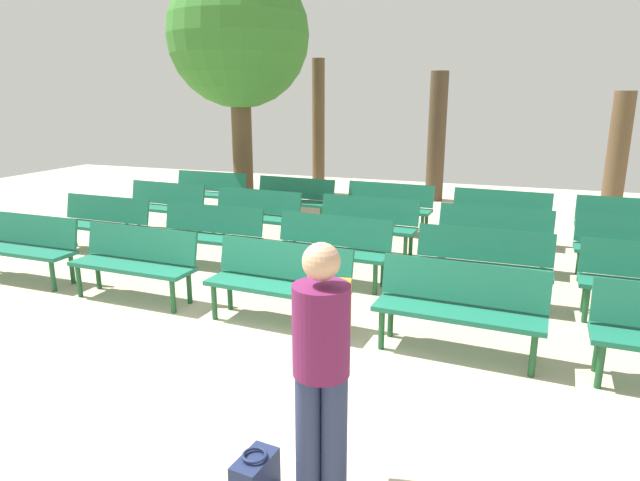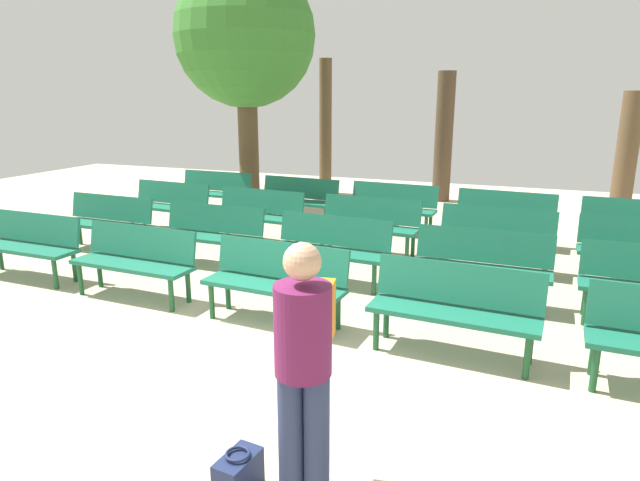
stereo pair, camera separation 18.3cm
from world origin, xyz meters
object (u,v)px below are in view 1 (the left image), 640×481
Objects in this scene: bench_r3_c0 at (209,190)px; bench_r3_c3 at (500,213)px; bench_r3_c2 at (388,204)px; bench_r0_c1 at (135,259)px; bench_r1_c0 at (102,221)px; bench_r0_c0 at (24,244)px; tree_3 at (437,137)px; bench_r2_c3 at (493,234)px; bench_r0_c2 at (279,278)px; visitor_with_backpack at (322,357)px; tree_2 at (238,38)px; tree_1 at (617,156)px; bench_r2_c2 at (367,222)px; bench_r1_c2 at (331,245)px; bench_r2_c4 at (640,246)px; bench_r3_c1 at (293,198)px; bench_r0_c3 at (460,303)px; bench_r1_c3 at (482,261)px; bench_r1_c1 at (209,232)px; tree_0 at (318,127)px; bench_r2_c0 at (164,204)px; bench_r3_c4 at (631,223)px; bench_r2_c1 at (255,212)px; handbag at (255,475)px.

bench_r3_c0 and bench_r3_c3 have the same top height.
bench_r3_c2 and bench_r3_c3 have the same top height.
bench_r1_c0 is (-1.83, 1.56, 0.00)m from bench_r0_c1.
tree_3 is at bearing 62.06° from bench_r0_c0.
bench_r0_c2 is at bearing -122.24° from bench_r2_c3.
tree_2 is at bearing -70.75° from visitor_with_backpack.
bench_r0_c2 is 0.65× the size of tree_1.
bench_r2_c2 is (0.18, 2.98, 0.00)m from bench_r0_c2.
bench_r1_c0 is at bearing -178.31° from bench_r1_c2.
bench_r3_c0 is (-7.62, 1.85, 0.00)m from bench_r2_c4.
tree_3 reaches higher than bench_r0_c0.
bench_r3_c1 is at bearing -77.23° from visitor_with_backpack.
bench_r0_c0 is at bearing -89.65° from bench_r1_c0.
bench_r0_c3 is 5.96m from bench_r1_c0.
bench_r1_c2 is 1.01× the size of bench_r1_c3.
bench_r1_c3 and bench_r3_c1 have the same top height.
bench_r3_c3 is at bearing 67.66° from bench_r0_c2.
visitor_with_backpack reaches higher than bench_r0_c3.
bench_r0_c0 is at bearing -151.56° from bench_r2_c3.
bench_r0_c1 is 4.20m from bench_r1_c3.
bench_r1_c1 and bench_r3_c3 have the same top height.
visitor_with_backpack is at bearing -99.21° from bench_r1_c3.
tree_0 is at bearing 64.02° from tree_2.
bench_r1_c1 is (2.01, 1.40, 0.00)m from bench_r0_c0.
bench_r0_c3 is at bearing -26.05° from bench_r2_c0.
bench_r0_c0 is 7.93m from tree_0.
bench_r1_c0 is at bearing 89.76° from bench_r0_c0.
bench_r0_c3 and bench_r1_c1 have the same top height.
bench_r3_c4 is at bearing 86.43° from bench_r2_c4.
bench_r3_c3 is at bearing 0.19° from bench_r3_c2.
bench_r2_c1 is at bearing 144.53° from bench_r1_c2.
bench_r1_c3 is at bearing 38.30° from bench_r0_c2.
tree_3 is at bearing 118.53° from bench_r3_c3.
bench_r3_c2 is 4.83m from tree_1.
bench_r1_c2 is 0.99× the size of visitor_with_backpack.
bench_r0_c3 is 0.32× the size of tree_2.
bench_r2_c2 is 1.01× the size of bench_r2_c4.
bench_r2_c3 is 5.56m from handbag.
bench_r1_c0 is at bearing -145.50° from tree_1.
bench_r3_c1 is at bearing 160.32° from bench_r2_c3.
bench_r2_c3 is 1.01× the size of bench_r3_c4.
bench_r1_c1 and bench_r3_c4 have the same top height.
bench_r2_c3 is (5.90, 2.69, 0.00)m from bench_r0_c0.
bench_r3_c4 is (0.12, 1.46, 0.00)m from bench_r2_c4.
tree_1 reaches higher than bench_r3_c3.
bench_r2_c0 is 4.81× the size of handbag.
tree_2 is at bearing 106.85° from bench_r0_c1.
tree_0 is 11.09m from handbag.
bench_r3_c4 is at bearing 55.88° from bench_r1_c3.
tree_3 is (4.19, 4.75, 0.97)m from bench_r2_c0.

